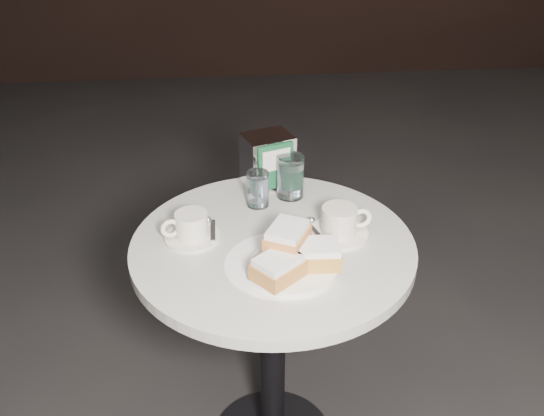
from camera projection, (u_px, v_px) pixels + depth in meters
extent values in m
cylinder|color=black|center=(273.00, 355.00, 1.68)|extent=(0.07, 0.07, 0.70)
cylinder|color=silver|center=(273.00, 247.00, 1.49)|extent=(0.70, 0.70, 0.03)
cylinder|color=white|center=(282.00, 264.00, 1.41)|extent=(0.32, 0.32, 0.00)
cylinder|color=white|center=(292.00, 268.00, 1.38)|extent=(0.27, 0.27, 0.02)
cube|color=#BD7C3A|center=(278.00, 270.00, 1.33)|extent=(0.13, 0.13, 0.04)
cube|color=white|center=(278.00, 260.00, 1.32)|extent=(0.12, 0.12, 0.02)
cube|color=gold|center=(318.00, 257.00, 1.37)|extent=(0.11, 0.09, 0.04)
cube|color=white|center=(318.00, 247.00, 1.36)|extent=(0.10, 0.08, 0.02)
cube|color=#D68242|center=(287.00, 239.00, 1.38)|extent=(0.12, 0.13, 0.04)
cube|color=white|center=(288.00, 230.00, 1.36)|extent=(0.11, 0.12, 0.02)
cylinder|color=silver|center=(193.00, 237.00, 1.50)|extent=(0.17, 0.17, 0.01)
cylinder|color=silver|center=(192.00, 225.00, 1.48)|extent=(0.10, 0.10, 0.06)
cylinder|color=#88664A|center=(191.00, 216.00, 1.47)|extent=(0.09, 0.09, 0.00)
torus|color=white|center=(171.00, 228.00, 1.46)|extent=(0.05, 0.02, 0.05)
cube|color=silver|center=(213.00, 230.00, 1.51)|extent=(0.01, 0.10, 0.00)
sphere|color=#BCBCC1|center=(208.00, 220.00, 1.55)|extent=(0.02, 0.02, 0.02)
cylinder|color=white|center=(338.00, 233.00, 1.51)|extent=(0.16, 0.16, 0.01)
cylinder|color=silver|center=(339.00, 220.00, 1.49)|extent=(0.09, 0.09, 0.07)
cylinder|color=brown|center=(340.00, 210.00, 1.48)|extent=(0.09, 0.09, 0.00)
torus|color=white|center=(361.00, 218.00, 1.50)|extent=(0.05, 0.02, 0.05)
cube|color=silver|center=(316.00, 232.00, 1.50)|extent=(0.04, 0.10, 0.00)
sphere|color=#B8B7BC|center=(312.00, 220.00, 1.54)|extent=(0.02, 0.02, 0.02)
cylinder|color=white|center=(258.00, 189.00, 1.62)|extent=(0.08, 0.08, 0.10)
cylinder|color=silver|center=(258.00, 190.00, 1.62)|extent=(0.07, 0.07, 0.08)
cylinder|color=white|center=(290.00, 177.00, 1.65)|extent=(0.08, 0.08, 0.12)
cylinder|color=white|center=(290.00, 178.00, 1.66)|extent=(0.07, 0.07, 0.10)
cube|color=white|center=(267.00, 160.00, 1.70)|extent=(0.16, 0.14, 0.15)
cube|color=#195732|center=(276.00, 167.00, 1.66)|extent=(0.10, 0.04, 0.13)
cube|color=white|center=(276.00, 160.00, 1.64)|extent=(0.08, 0.03, 0.06)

